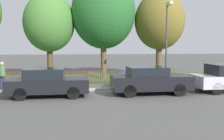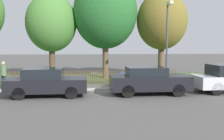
{
  "view_description": "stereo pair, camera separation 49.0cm",
  "coord_description": "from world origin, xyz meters",
  "views": [
    {
      "loc": [
        -0.75,
        -14.2,
        2.6
      ],
      "look_at": [
        1.17,
        0.88,
        1.1
      ],
      "focal_mm": 40.0,
      "sensor_mm": 36.0,
      "label": 1
    },
    {
      "loc": [
        -0.26,
        -14.25,
        2.6
      ],
      "look_at": [
        1.17,
        0.88,
        1.1
      ],
      "focal_mm": 40.0,
      "sensor_mm": 36.0,
      "label": 2
    }
  ],
  "objects": [
    {
      "name": "ground_plane",
      "position": [
        0.0,
        0.0,
        0.0
      ],
      "size": [
        120.0,
        120.0,
        0.0
      ],
      "primitive_type": "plane",
      "color": "#565451"
    },
    {
      "name": "kerb_stone",
      "position": [
        0.0,
        0.1,
        0.06
      ],
      "size": [
        32.0,
        0.2,
        0.12
      ],
      "primitive_type": "cube",
      "color": "#B2ADA3",
      "rests_on": "ground"
    },
    {
      "name": "grass_strip",
      "position": [
        0.0,
        5.79,
        0.01
      ],
      "size": [
        32.0,
        6.57,
        0.01
      ],
      "primitive_type": "cube",
      "color": "#3D7033",
      "rests_on": "ground"
    },
    {
      "name": "park_fence",
      "position": [
        -0.0,
        2.52,
        0.46
      ],
      "size": [
        32.0,
        0.05,
        0.91
      ],
      "color": "brown",
      "rests_on": "ground"
    },
    {
      "name": "parked_car_black_saloon",
      "position": [
        -2.4,
        -1.34,
        0.73
      ],
      "size": [
        4.01,
        1.89,
        1.44
      ],
      "rotation": [
        0.0,
        0.0,
        0.01
      ],
      "color": "black",
      "rests_on": "ground"
    },
    {
      "name": "parked_car_navy_estate",
      "position": [
        2.93,
        -1.34,
        0.75
      ],
      "size": [
        4.18,
        1.84,
        1.47
      ],
      "rotation": [
        0.0,
        0.0,
        0.01
      ],
      "color": "black",
      "rests_on": "ground"
    },
    {
      "name": "covered_motorcycle",
      "position": [
        2.27,
        0.91,
        0.63
      ],
      "size": [
        2.0,
        0.9,
        1.04
      ],
      "rotation": [
        0.0,
        0.0,
        -0.01
      ],
      "color": "black",
      "rests_on": "ground"
    },
    {
      "name": "tree_behind_motorcycle",
      "position": [
        -3.06,
        5.37,
        4.3
      ],
      "size": [
        3.84,
        3.84,
        6.53
      ],
      "color": "brown",
      "rests_on": "ground"
    },
    {
      "name": "tree_mid_park",
      "position": [
        1.07,
        5.34,
        5.16
      ],
      "size": [
        4.94,
        4.94,
        8.01
      ],
      "color": "brown",
      "rests_on": "ground"
    },
    {
      "name": "tree_far_left",
      "position": [
        5.56,
        5.33,
        4.52
      ],
      "size": [
        3.97,
        3.97,
        6.83
      ],
      "color": "brown",
      "rests_on": "ground"
    },
    {
      "name": "pedestrian_near_fence",
      "position": [
        -5.32,
        1.08,
        0.93
      ],
      "size": [
        0.45,
        0.45,
        1.65
      ],
      "rotation": [
        0.0,
        0.0,
        5.81
      ],
      "color": "#2D3351",
      "rests_on": "ground"
    },
    {
      "name": "street_lamp",
      "position": [
        4.48,
        0.44,
        3.29
      ],
      "size": [
        0.2,
        0.79,
        5.15
      ],
      "color": "#47474C",
      "rests_on": "ground"
    }
  ]
}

